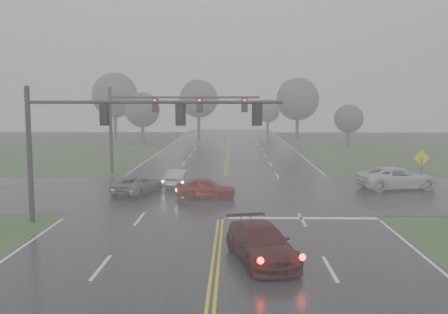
{
  "coord_description": "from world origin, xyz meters",
  "views": [
    {
      "loc": [
        0.73,
        -12.93,
        6.57
      ],
      "look_at": [
        0.16,
        16.0,
        3.27
      ],
      "focal_mm": 40.0,
      "sensor_mm": 36.0,
      "label": 1
    }
  ],
  "objects_px": {
    "sedan_maroon": "(261,261)",
    "sedan_red": "(206,198)",
    "signal_gantry_near": "(107,127)",
    "sedan_silver": "(180,187)",
    "pickup_white": "(397,189)",
    "signal_gantry_far": "(156,113)",
    "car_grey": "(139,194)"
  },
  "relations": [
    {
      "from": "car_grey",
      "to": "signal_gantry_far",
      "type": "distance_m",
      "value": 10.91
    },
    {
      "from": "sedan_silver",
      "to": "pickup_white",
      "type": "bearing_deg",
      "value": -173.49
    },
    {
      "from": "sedan_red",
      "to": "signal_gantry_far",
      "type": "bearing_deg",
      "value": 25.63
    },
    {
      "from": "sedan_silver",
      "to": "signal_gantry_near",
      "type": "relative_size",
      "value": 0.3
    },
    {
      "from": "pickup_white",
      "to": "signal_gantry_far",
      "type": "xyz_separation_m",
      "value": [
        -19.0,
        7.22,
        5.42
      ]
    },
    {
      "from": "sedan_red",
      "to": "pickup_white",
      "type": "bearing_deg",
      "value": -73.49
    },
    {
      "from": "sedan_red",
      "to": "sedan_silver",
      "type": "xyz_separation_m",
      "value": [
        -2.26,
        4.53,
        0.0
      ]
    },
    {
      "from": "pickup_white",
      "to": "signal_gantry_far",
      "type": "height_order",
      "value": "signal_gantry_far"
    },
    {
      "from": "pickup_white",
      "to": "signal_gantry_near",
      "type": "bearing_deg",
      "value": 108.05
    },
    {
      "from": "sedan_maroon",
      "to": "signal_gantry_far",
      "type": "bearing_deg",
      "value": 93.59
    },
    {
      "from": "sedan_maroon",
      "to": "sedan_silver",
      "type": "relative_size",
      "value": 1.25
    },
    {
      "from": "sedan_red",
      "to": "signal_gantry_near",
      "type": "height_order",
      "value": "signal_gantry_near"
    },
    {
      "from": "sedan_maroon",
      "to": "signal_gantry_near",
      "type": "relative_size",
      "value": 0.37
    },
    {
      "from": "sedan_maroon",
      "to": "sedan_red",
      "type": "xyz_separation_m",
      "value": [
        -3.0,
        13.14,
        0.0
      ]
    },
    {
      "from": "sedan_maroon",
      "to": "sedan_red",
      "type": "bearing_deg",
      "value": 88.2
    },
    {
      "from": "car_grey",
      "to": "sedan_red",
      "type": "bearing_deg",
      "value": -179.63
    },
    {
      "from": "pickup_white",
      "to": "sedan_red",
      "type": "bearing_deg",
      "value": 94.04
    },
    {
      "from": "sedan_silver",
      "to": "signal_gantry_far",
      "type": "bearing_deg",
      "value": -58.24
    },
    {
      "from": "signal_gantry_far",
      "to": "signal_gantry_near",
      "type": "bearing_deg",
      "value": -89.57
    },
    {
      "from": "sedan_red",
      "to": "car_grey",
      "type": "height_order",
      "value": "sedan_red"
    },
    {
      "from": "car_grey",
      "to": "signal_gantry_near",
      "type": "xyz_separation_m",
      "value": [
        0.02,
        -8.28,
        5.17
      ]
    },
    {
      "from": "sedan_red",
      "to": "signal_gantry_far",
      "type": "xyz_separation_m",
      "value": [
        -4.97,
        11.02,
        5.42
      ]
    },
    {
      "from": "signal_gantry_near",
      "to": "sedan_maroon",
      "type": "bearing_deg",
      "value": -39.3
    },
    {
      "from": "sedan_red",
      "to": "car_grey",
      "type": "relative_size",
      "value": 0.85
    },
    {
      "from": "pickup_white",
      "to": "signal_gantry_near",
      "type": "xyz_separation_m",
      "value": [
        -18.86,
        -10.53,
        5.17
      ]
    },
    {
      "from": "sedan_red",
      "to": "signal_gantry_near",
      "type": "xyz_separation_m",
      "value": [
        -4.83,
        -6.73,
        5.17
      ]
    },
    {
      "from": "sedan_maroon",
      "to": "sedan_red",
      "type": "relative_size",
      "value": 1.27
    },
    {
      "from": "sedan_red",
      "to": "pickup_white",
      "type": "height_order",
      "value": "pickup_white"
    },
    {
      "from": "signal_gantry_near",
      "to": "car_grey",
      "type": "bearing_deg",
      "value": 90.12
    },
    {
      "from": "sedan_maroon",
      "to": "sedan_red",
      "type": "height_order",
      "value": "sedan_maroon"
    },
    {
      "from": "sedan_silver",
      "to": "signal_gantry_near",
      "type": "bearing_deg",
      "value": 86.18
    },
    {
      "from": "sedan_maroon",
      "to": "pickup_white",
      "type": "relative_size",
      "value": 0.87
    }
  ]
}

